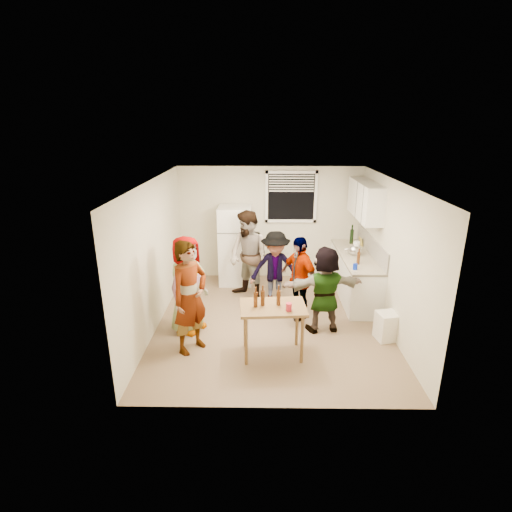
{
  "coord_description": "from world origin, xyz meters",
  "views": [
    {
      "loc": [
        -0.18,
        -6.37,
        3.41
      ],
      "look_at": [
        -0.28,
        0.29,
        1.15
      ],
      "focal_mm": 28.0,
      "sensor_mm": 36.0,
      "label": 1
    }
  ],
  "objects_px": {
    "serving_table": "(272,354)",
    "red_cup": "(289,311)",
    "guest_black": "(297,316)",
    "guest_orange": "(322,330)",
    "blue_cup": "(355,269)",
    "guest_stripe": "(193,349)",
    "kettle": "(354,255)",
    "guest_back_left": "(249,298)",
    "trash_bin": "(387,325)",
    "guest_back_right": "(275,305)",
    "guest_grey": "(190,329)",
    "beer_bottle_counter": "(358,264)",
    "refrigerator": "(236,245)",
    "beer_bottle_table": "(263,305)",
    "wine_bottle": "(351,243)"
  },
  "relations": [
    {
      "from": "guest_orange",
      "to": "red_cup",
      "type": "bearing_deg",
      "value": 44.8
    },
    {
      "from": "serving_table",
      "to": "red_cup",
      "type": "bearing_deg",
      "value": -33.43
    },
    {
      "from": "beer_bottle_table",
      "to": "refrigerator",
      "type": "bearing_deg",
      "value": 101.5
    },
    {
      "from": "kettle",
      "to": "blue_cup",
      "type": "relative_size",
      "value": 2.49
    },
    {
      "from": "beer_bottle_table",
      "to": "guest_orange",
      "type": "height_order",
      "value": "beer_bottle_table"
    },
    {
      "from": "beer_bottle_counter",
      "to": "guest_orange",
      "type": "height_order",
      "value": "beer_bottle_counter"
    },
    {
      "from": "blue_cup",
      "to": "guest_orange",
      "type": "distance_m",
      "value": 1.22
    },
    {
      "from": "kettle",
      "to": "trash_bin",
      "type": "distance_m",
      "value": 1.8
    },
    {
      "from": "guest_grey",
      "to": "guest_stripe",
      "type": "xyz_separation_m",
      "value": [
        0.16,
        -0.63,
        0.0
      ]
    },
    {
      "from": "kettle",
      "to": "guest_grey",
      "type": "xyz_separation_m",
      "value": [
        -3.07,
        -1.39,
        -0.9
      ]
    },
    {
      "from": "kettle",
      "to": "guest_back_left",
      "type": "height_order",
      "value": "kettle"
    },
    {
      "from": "blue_cup",
      "to": "guest_back_right",
      "type": "bearing_deg",
      "value": 163.62
    },
    {
      "from": "blue_cup",
      "to": "beer_bottle_table",
      "type": "xyz_separation_m",
      "value": [
        -1.65,
        -1.31,
        -0.08
      ]
    },
    {
      "from": "guest_back_left",
      "to": "guest_orange",
      "type": "height_order",
      "value": "guest_back_left"
    },
    {
      "from": "refrigerator",
      "to": "beer_bottle_counter",
      "type": "xyz_separation_m",
      "value": [
        2.35,
        -1.3,
        0.05
      ]
    },
    {
      "from": "wine_bottle",
      "to": "guest_back_left",
      "type": "xyz_separation_m",
      "value": [
        -2.19,
        -0.89,
        -0.9
      ]
    },
    {
      "from": "guest_back_left",
      "to": "guest_black",
      "type": "height_order",
      "value": "guest_back_left"
    },
    {
      "from": "wine_bottle",
      "to": "serving_table",
      "type": "relative_size",
      "value": 0.32
    },
    {
      "from": "guest_back_left",
      "to": "blue_cup",
      "type": "bearing_deg",
      "value": 24.2
    },
    {
      "from": "kettle",
      "to": "beer_bottle_table",
      "type": "height_order",
      "value": "kettle"
    },
    {
      "from": "beer_bottle_counter",
      "to": "guest_black",
      "type": "bearing_deg",
      "value": -162.61
    },
    {
      "from": "guest_back_left",
      "to": "guest_back_right",
      "type": "distance_m",
      "value": 0.59
    },
    {
      "from": "refrigerator",
      "to": "wine_bottle",
      "type": "xyz_separation_m",
      "value": [
        2.5,
        0.02,
        0.05
      ]
    },
    {
      "from": "refrigerator",
      "to": "beer_bottle_counter",
      "type": "relative_size",
      "value": 7.61
    },
    {
      "from": "guest_grey",
      "to": "guest_black",
      "type": "relative_size",
      "value": 1.09
    },
    {
      "from": "guest_stripe",
      "to": "guest_back_left",
      "type": "distance_m",
      "value": 2.07
    },
    {
      "from": "guest_black",
      "to": "guest_orange",
      "type": "relative_size",
      "value": 1.02
    },
    {
      "from": "kettle",
      "to": "guest_back_right",
      "type": "distance_m",
      "value": 1.86
    },
    {
      "from": "guest_grey",
      "to": "guest_back_right",
      "type": "xyz_separation_m",
      "value": [
        1.49,
        0.99,
        0.0
      ]
    },
    {
      "from": "guest_black",
      "to": "guest_orange",
      "type": "distance_m",
      "value": 0.63
    },
    {
      "from": "trash_bin",
      "to": "guest_stripe",
      "type": "bearing_deg",
      "value": -173.64
    },
    {
      "from": "beer_bottle_counter",
      "to": "trash_bin",
      "type": "xyz_separation_m",
      "value": [
        0.27,
        -1.13,
        -0.65
      ]
    },
    {
      "from": "beer_bottle_table",
      "to": "wine_bottle",
      "type": "bearing_deg",
      "value": 56.6
    },
    {
      "from": "serving_table",
      "to": "red_cup",
      "type": "distance_m",
      "value": 0.86
    },
    {
      "from": "beer_bottle_table",
      "to": "guest_black",
      "type": "relative_size",
      "value": 0.15
    },
    {
      "from": "beer_bottle_table",
      "to": "kettle",
      "type": "bearing_deg",
      "value": 49.44
    },
    {
      "from": "red_cup",
      "to": "guest_stripe",
      "type": "relative_size",
      "value": 0.07
    },
    {
      "from": "guest_back_left",
      "to": "guest_back_right",
      "type": "height_order",
      "value": "guest_back_left"
    },
    {
      "from": "guest_black",
      "to": "beer_bottle_counter",
      "type": "bearing_deg",
      "value": 70.44
    },
    {
      "from": "guest_black",
      "to": "guest_orange",
      "type": "bearing_deg",
      "value": 1.53
    },
    {
      "from": "trash_bin",
      "to": "beer_bottle_table",
      "type": "relative_size",
      "value": 2.01
    },
    {
      "from": "beer_bottle_counter",
      "to": "guest_stripe",
      "type": "distance_m",
      "value": 3.35
    },
    {
      "from": "serving_table",
      "to": "guest_black",
      "type": "bearing_deg",
      "value": 68.68
    },
    {
      "from": "guest_black",
      "to": "trash_bin",
      "type": "bearing_deg",
      "value": 23.63
    },
    {
      "from": "beer_bottle_table",
      "to": "guest_black",
      "type": "bearing_deg",
      "value": 62.46
    },
    {
      "from": "red_cup",
      "to": "guest_back_right",
      "type": "bearing_deg",
      "value": 94.11
    },
    {
      "from": "guest_grey",
      "to": "guest_back_left",
      "type": "bearing_deg",
      "value": -8.97
    },
    {
      "from": "beer_bottle_table",
      "to": "guest_back_right",
      "type": "relative_size",
      "value": 0.16
    },
    {
      "from": "trash_bin",
      "to": "guest_stripe",
      "type": "xyz_separation_m",
      "value": [
        -3.13,
        -0.35,
        -0.25
      ]
    },
    {
      "from": "guest_black",
      "to": "red_cup",
      "type": "bearing_deg",
      "value": -47.76
    }
  ]
}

